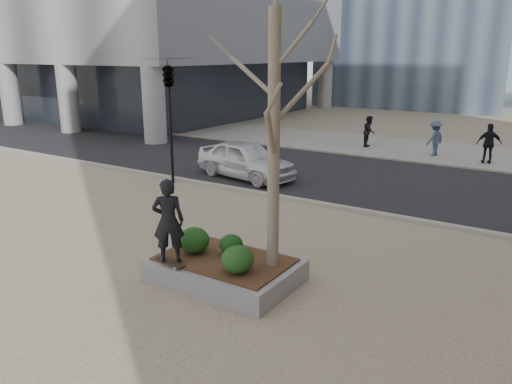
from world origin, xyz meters
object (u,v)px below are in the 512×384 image
Objects in this scene: skateboard at (170,263)px; skateboarder at (168,221)px; police_car at (246,160)px; planter at (225,270)px.

skateboarder reaches higher than skateboard.
skateboard is at bearing -144.58° from police_car.
planter is 1.63m from skateboarder.
skateboard is at bearing -135.74° from planter.
planter is at bearing 57.17° from skateboard.
skateboarder reaches higher than police_car.
skateboarder is at bearing -135.74° from planter.
skateboarder is 0.42× the size of police_car.
skateboarder is (0.00, 0.00, 0.92)m from skateboard.
police_car reaches higher than skateboard.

